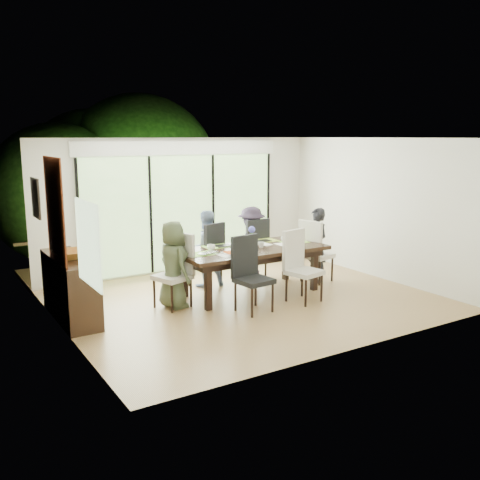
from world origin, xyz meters
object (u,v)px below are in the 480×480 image
chair_far_right (251,248)px  vase (252,243)px  table_top (251,250)px  chair_left_end (172,271)px  person_far_left (206,249)px  person_far_right (251,243)px  sideboard (70,288)px  chair_near_left (254,275)px  cup_b (261,245)px  person_left_end (173,265)px  chair_near_right (304,267)px  person_right_end (317,245)px  chair_far_left (205,254)px  chair_right_end (317,250)px  bowl (70,254)px  cup_a (211,248)px  laptop (211,254)px  cup_c (285,239)px

chair_far_right → vase: 0.99m
chair_far_right → vase: (-0.50, -0.80, 0.28)m
table_top → chair_left_end: (-1.50, 0.00, -0.19)m
person_far_left → vase: (0.50, -0.78, 0.18)m
person_far_right → sideboard: size_ratio=0.83×
chair_near_left → vase: (0.55, 0.92, 0.28)m
cup_b → chair_near_left: bearing=-130.2°
person_far_right → person_left_end: bearing=10.3°
chair_near_right → person_far_left: bearing=106.8°
person_right_end → vase: bearing=-86.1°
chair_far_left → chair_near_right: (0.95, -1.72, 0.00)m
table_top → vase: (0.05, 0.05, 0.10)m
person_left_end → person_far_right: same height
table_top → chair_far_right: (0.55, 0.85, -0.19)m
chair_far_right → sideboard: (-3.58, -0.52, -0.13)m
chair_far_right → cup_b: (-0.40, -0.95, 0.27)m
sideboard → person_far_left: bearing=11.0°
vase → person_left_end: bearing=-178.1°
chair_far_left → chair_near_right: 1.96m
chair_right_end → person_right_end: size_ratio=0.85×
person_right_end → bowl: 4.53m
person_right_end → cup_a: (-2.18, 0.15, 0.17)m
chair_near_right → bowl: bearing=150.4°
cup_a → cup_b: size_ratio=1.24×
chair_far_right → person_far_right: 0.11m
table_top → sideboard: bearing=173.9°
person_far_right → laptop: (-1.40, -0.93, 0.13)m
cup_c → chair_far_right: bearing=108.4°
chair_far_left → sideboard: chair_far_left is taller
chair_right_end → person_right_end: bearing=74.8°
person_far_right → cup_b: bearing=54.8°
person_far_left → person_left_end: bearing=47.0°
chair_right_end → person_right_end: 0.11m
table_top → vase: bearing=45.0°
vase → sideboard: bearing=174.9°
chair_left_end → person_right_end: (2.98, 0.00, 0.10)m
person_far_right → cup_a: size_ratio=10.40×
laptop → cup_a: (0.15, 0.25, 0.04)m
cup_a → cup_b: 0.89m
table_top → chair_near_right: chair_near_right is taller
person_far_left → chair_far_right: bearing=-170.8°
chair_far_left → chair_far_right: bearing=160.8°
person_right_end → laptop: 2.34m
chair_left_end → person_far_left: (1.05, 0.83, 0.10)m
person_far_right → cup_a: 1.43m
laptop → bowl: bowl is taller
chair_left_end → cup_b: chair_left_end is taller
person_far_left → cup_a: size_ratio=10.40×
chair_near_right → person_right_end: bearing=29.2°
person_left_end → vase: person_left_end is taller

